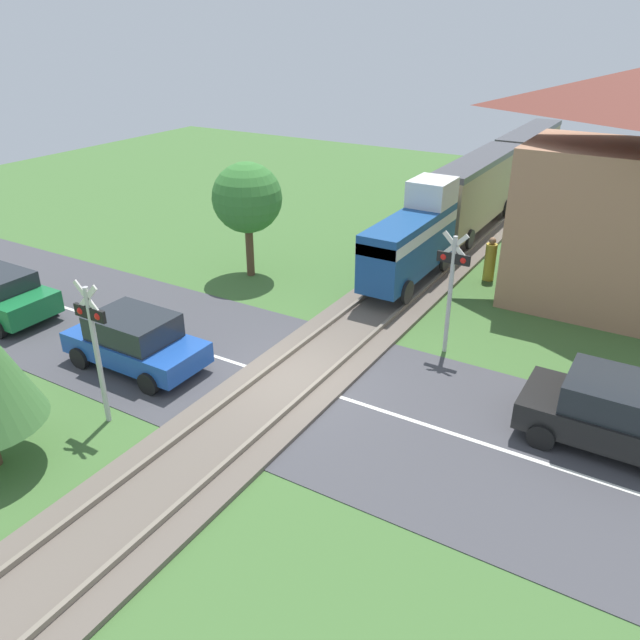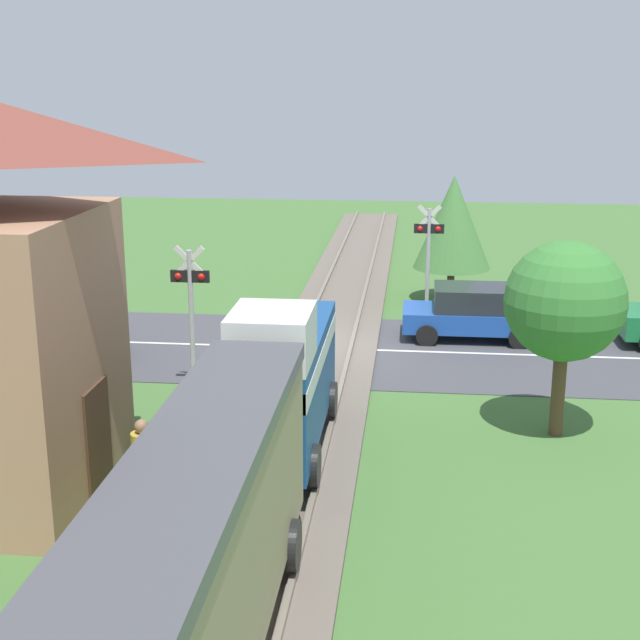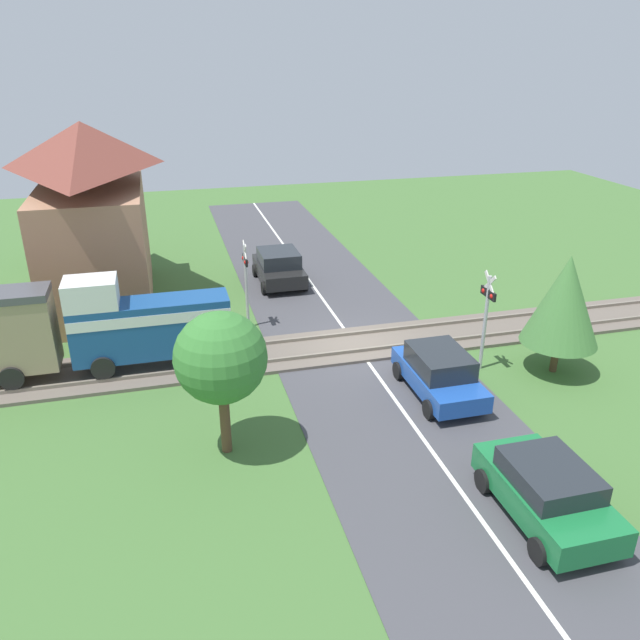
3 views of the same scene
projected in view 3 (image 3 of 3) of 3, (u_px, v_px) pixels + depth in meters
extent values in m
plane|color=#426B33|center=(356.00, 346.00, 23.07)|extent=(60.00, 60.00, 0.00)
cube|color=#424247|center=(356.00, 346.00, 23.06)|extent=(48.00, 6.40, 0.02)
cube|color=silver|center=(356.00, 345.00, 23.06)|extent=(48.00, 0.12, 0.00)
cube|color=#665B51|center=(356.00, 344.00, 23.04)|extent=(2.80, 48.00, 0.12)
cube|color=slate|center=(362.00, 350.00, 22.36)|extent=(0.10, 48.00, 0.12)
cube|color=slate|center=(350.00, 334.00, 23.63)|extent=(0.10, 48.00, 0.12)
cube|color=navy|center=(152.00, 327.00, 20.78)|extent=(1.35, 5.15, 1.90)
cube|color=silver|center=(150.00, 313.00, 20.57)|extent=(1.37, 5.15, 0.36)
cube|color=silver|center=(91.00, 293.00, 19.82)|extent=(1.35, 1.65, 0.90)
cylinder|color=black|center=(206.00, 357.00, 20.90)|extent=(0.14, 0.76, 0.76)
cylinder|color=black|center=(202.00, 339.00, 22.18)|extent=(0.14, 0.76, 0.76)
cylinder|color=black|center=(103.00, 368.00, 20.14)|extent=(0.14, 0.76, 0.76)
cylinder|color=black|center=(105.00, 349.00, 21.42)|extent=(0.14, 0.76, 0.76)
cylinder|color=black|center=(11.00, 379.00, 19.51)|extent=(0.14, 0.76, 0.76)
cylinder|color=black|center=(20.00, 358.00, 20.78)|extent=(0.14, 0.76, 0.76)
cube|color=#1E4CA8|center=(438.00, 378.00, 19.63)|extent=(3.85, 1.71, 0.57)
cube|color=#23282D|center=(440.00, 361.00, 19.39)|extent=(2.12, 1.57, 0.65)
cylinder|color=black|center=(398.00, 371.00, 20.66)|extent=(0.60, 0.18, 0.60)
cylinder|color=black|center=(445.00, 365.00, 21.05)|extent=(0.60, 0.18, 0.60)
cylinder|color=black|center=(429.00, 410.00, 18.43)|extent=(0.60, 0.18, 0.60)
cylinder|color=black|center=(481.00, 402.00, 18.83)|extent=(0.60, 0.18, 0.60)
cube|color=black|center=(279.00, 271.00, 29.00)|extent=(3.81, 1.90, 0.63)
cube|color=#23282D|center=(279.00, 258.00, 28.74)|extent=(2.10, 1.75, 0.65)
cylinder|color=black|center=(305.00, 284.00, 28.24)|extent=(0.60, 0.18, 0.60)
cylinder|color=black|center=(264.00, 288.00, 27.80)|extent=(0.60, 0.18, 0.60)
cylinder|color=black|center=(293.00, 267.00, 30.44)|extent=(0.60, 0.18, 0.60)
cylinder|color=black|center=(255.00, 271.00, 30.00)|extent=(0.60, 0.18, 0.60)
cube|color=#197038|center=(546.00, 495.00, 14.38)|extent=(3.74, 1.82, 0.67)
cube|color=#23282D|center=(550.00, 475.00, 14.15)|extent=(2.05, 1.68, 0.49)
cylinder|color=black|center=(483.00, 481.00, 15.38)|extent=(0.60, 0.18, 0.60)
cylinder|color=black|center=(548.00, 469.00, 15.81)|extent=(0.60, 0.18, 0.60)
cylinder|color=black|center=(539.00, 551.00, 13.23)|extent=(0.60, 0.18, 0.60)
cylinder|color=black|center=(612.00, 536.00, 13.65)|extent=(0.60, 0.18, 0.60)
cylinder|color=#B7B7B7|center=(485.00, 324.00, 20.79)|extent=(0.12, 0.12, 3.37)
cube|color=black|center=(488.00, 293.00, 20.36)|extent=(0.90, 0.08, 0.28)
sphere|color=red|center=(492.00, 296.00, 20.12)|extent=(0.18, 0.18, 0.18)
sphere|color=red|center=(484.00, 291.00, 20.60)|extent=(0.18, 0.18, 0.18)
cube|color=silver|center=(490.00, 283.00, 20.22)|extent=(0.72, 0.04, 0.72)
cube|color=silver|center=(490.00, 283.00, 20.22)|extent=(0.72, 0.04, 0.72)
cylinder|color=#B7B7B7|center=(246.00, 287.00, 24.00)|extent=(0.12, 0.12, 3.37)
cube|color=black|center=(245.00, 260.00, 23.57)|extent=(0.90, 0.08, 0.28)
sphere|color=red|center=(244.00, 258.00, 23.81)|extent=(0.18, 0.18, 0.18)
sphere|color=red|center=(246.00, 262.00, 23.33)|extent=(0.18, 0.18, 0.18)
cube|color=silver|center=(245.00, 251.00, 23.43)|extent=(0.72, 0.04, 0.72)
cube|color=silver|center=(245.00, 251.00, 23.43)|extent=(0.72, 0.04, 0.72)
cube|color=#AD7A5B|center=(97.00, 246.00, 26.16)|extent=(7.98, 4.04, 5.03)
pyramid|color=brown|center=(82.00, 143.00, 24.49)|extent=(8.62, 4.37, 1.66)
cube|color=#472D1E|center=(96.00, 314.00, 23.19)|extent=(0.06, 1.10, 2.10)
cylinder|color=gold|center=(92.00, 332.00, 22.57)|extent=(0.39, 0.39, 1.33)
sphere|color=#936B4C|center=(88.00, 312.00, 22.25)|extent=(0.24, 0.24, 0.24)
cylinder|color=brown|center=(80.00, 239.00, 32.16)|extent=(0.24, 0.24, 2.16)
cone|color=#286628|center=(71.00, 183.00, 31.00)|extent=(3.04, 3.04, 3.65)
cylinder|color=brown|center=(225.00, 422.00, 16.72)|extent=(0.28, 0.28, 1.81)
sphere|color=#387A33|center=(221.00, 357.00, 15.94)|extent=(2.43, 2.43, 2.43)
cylinder|color=brown|center=(555.00, 356.00, 21.07)|extent=(0.24, 0.24, 1.10)
cone|color=#477F3D|center=(564.00, 300.00, 20.25)|extent=(2.51, 2.51, 3.02)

